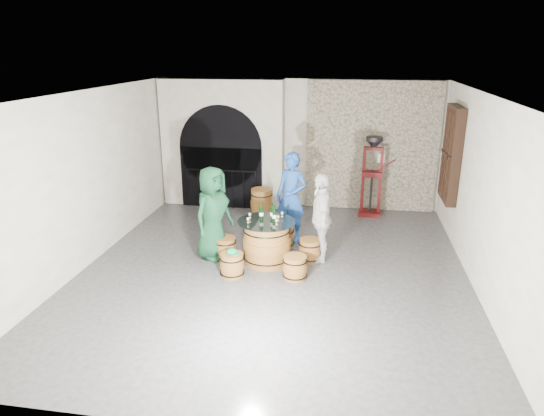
% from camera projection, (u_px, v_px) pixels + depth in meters
% --- Properties ---
extents(ground, '(8.00, 8.00, 0.00)m').
position_uv_depth(ground, '(274.00, 270.00, 8.97)').
color(ground, '#2F2F31').
rests_on(ground, ground).
extents(wall_back, '(8.00, 0.00, 8.00)m').
position_uv_depth(wall_back, '(299.00, 144.00, 12.20)').
color(wall_back, beige).
rests_on(wall_back, ground).
extents(wall_front, '(8.00, 0.00, 8.00)m').
position_uv_depth(wall_front, '(209.00, 300.00, 4.71)').
color(wall_front, beige).
rests_on(wall_front, ground).
extents(wall_left, '(0.00, 8.00, 8.00)m').
position_uv_depth(wall_left, '(88.00, 179.00, 8.99)').
color(wall_left, beige).
rests_on(wall_left, ground).
extents(wall_right, '(0.00, 8.00, 8.00)m').
position_uv_depth(wall_right, '(484.00, 197.00, 7.92)').
color(wall_right, beige).
rests_on(wall_right, ground).
extents(ceiling, '(8.00, 8.00, 0.00)m').
position_uv_depth(ceiling, '(274.00, 94.00, 7.95)').
color(ceiling, beige).
rests_on(ceiling, wall_back).
extents(stone_facing_panel, '(3.20, 0.12, 3.18)m').
position_uv_depth(stone_facing_panel, '(371.00, 147.00, 11.87)').
color(stone_facing_panel, gray).
rests_on(stone_facing_panel, ground).
extents(arched_opening, '(3.10, 0.60, 3.19)m').
position_uv_depth(arched_opening, '(223.00, 144.00, 12.25)').
color(arched_opening, beige).
rests_on(arched_opening, ground).
extents(shuttered_window, '(0.23, 1.10, 2.00)m').
position_uv_depth(shuttered_window, '(451.00, 154.00, 10.13)').
color(shuttered_window, black).
rests_on(shuttered_window, wall_right).
extents(barrel_table, '(1.10, 1.10, 0.84)m').
position_uv_depth(barrel_table, '(267.00, 242.00, 9.17)').
color(barrel_table, brown).
rests_on(barrel_table, ground).
extents(barrel_stool_left, '(0.44, 0.44, 0.43)m').
position_uv_depth(barrel_stool_left, '(225.00, 248.00, 9.43)').
color(barrel_stool_left, brown).
rests_on(barrel_stool_left, ground).
extents(barrel_stool_far, '(0.44, 0.44, 0.43)m').
position_uv_depth(barrel_stool_far, '(283.00, 237.00, 9.97)').
color(barrel_stool_far, brown).
rests_on(barrel_stool_far, ground).
extents(barrel_stool_right, '(0.44, 0.44, 0.43)m').
position_uv_depth(barrel_stool_right, '(310.00, 250.00, 9.34)').
color(barrel_stool_right, brown).
rests_on(barrel_stool_right, ground).
extents(barrel_stool_near_right, '(0.44, 0.44, 0.43)m').
position_uv_depth(barrel_stool_near_right, '(295.00, 267.00, 8.60)').
color(barrel_stool_near_right, brown).
rests_on(barrel_stool_near_right, ground).
extents(barrel_stool_near_left, '(0.44, 0.44, 0.43)m').
position_uv_depth(barrel_stool_near_left, '(232.00, 265.00, 8.70)').
color(barrel_stool_near_left, brown).
rests_on(barrel_stool_near_left, ground).
extents(green_cap, '(0.23, 0.19, 0.10)m').
position_uv_depth(green_cap, '(232.00, 252.00, 8.62)').
color(green_cap, '#0B8146').
rests_on(green_cap, barrel_stool_near_left).
extents(person_green, '(0.93, 1.06, 1.82)m').
position_uv_depth(person_green, '(213.00, 213.00, 9.26)').
color(person_green, '#103920').
rests_on(person_green, ground).
extents(person_blue, '(0.81, 0.69, 1.89)m').
position_uv_depth(person_blue, '(291.00, 197.00, 10.13)').
color(person_blue, '#1B4596').
rests_on(person_blue, ground).
extents(person_white, '(0.56, 1.06, 1.73)m').
position_uv_depth(person_white, '(321.00, 218.00, 9.15)').
color(person_white, beige).
rests_on(person_white, ground).
extents(wine_bottle_left, '(0.08, 0.08, 0.32)m').
position_uv_depth(wine_bottle_left, '(261.00, 212.00, 9.10)').
color(wine_bottle_left, black).
rests_on(wine_bottle_left, barrel_table).
extents(wine_bottle_center, '(0.08, 0.08, 0.32)m').
position_uv_depth(wine_bottle_center, '(274.00, 215.00, 8.97)').
color(wine_bottle_center, black).
rests_on(wine_bottle_center, barrel_table).
extents(wine_bottle_right, '(0.08, 0.08, 0.32)m').
position_uv_depth(wine_bottle_right, '(272.00, 213.00, 9.10)').
color(wine_bottle_right, black).
rests_on(wine_bottle_right, barrel_table).
extents(tasting_glass_a, '(0.05, 0.05, 0.10)m').
position_uv_depth(tasting_glass_a, '(248.00, 220.00, 8.94)').
color(tasting_glass_a, '#B77A23').
rests_on(tasting_glass_a, barrel_table).
extents(tasting_glass_b, '(0.05, 0.05, 0.10)m').
position_uv_depth(tasting_glass_b, '(278.00, 218.00, 9.04)').
color(tasting_glass_b, '#B77A23').
rests_on(tasting_glass_b, barrel_table).
extents(tasting_glass_c, '(0.05, 0.05, 0.10)m').
position_uv_depth(tasting_glass_c, '(261.00, 214.00, 9.26)').
color(tasting_glass_c, '#B77A23').
rests_on(tasting_glass_c, barrel_table).
extents(tasting_glass_d, '(0.05, 0.05, 0.10)m').
position_uv_depth(tasting_glass_d, '(282.00, 214.00, 9.25)').
color(tasting_glass_d, '#B77A23').
rests_on(tasting_glass_d, barrel_table).
extents(tasting_glass_e, '(0.05, 0.05, 0.10)m').
position_uv_depth(tasting_glass_e, '(276.00, 222.00, 8.86)').
color(tasting_glass_e, '#B77A23').
rests_on(tasting_glass_e, barrel_table).
extents(tasting_glass_f, '(0.05, 0.05, 0.10)m').
position_uv_depth(tasting_glass_f, '(250.00, 215.00, 9.19)').
color(tasting_glass_f, '#B77A23').
rests_on(tasting_glass_f, barrel_table).
extents(side_barrel, '(0.54, 0.54, 0.71)m').
position_uv_depth(side_barrel, '(262.00, 203.00, 11.64)').
color(side_barrel, brown).
rests_on(side_barrel, ground).
extents(corking_press, '(0.80, 0.47, 1.94)m').
position_uv_depth(corking_press, '(372.00, 170.00, 11.56)').
color(corking_press, '#4B0C0D').
rests_on(corking_press, ground).
extents(control_box, '(0.18, 0.10, 0.22)m').
position_uv_depth(control_box, '(381.00, 158.00, 11.84)').
color(control_box, silver).
rests_on(control_box, wall_back).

